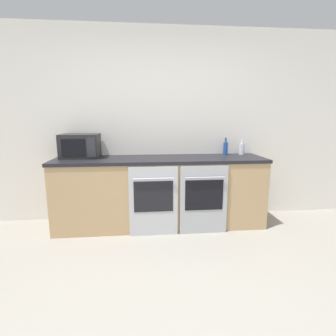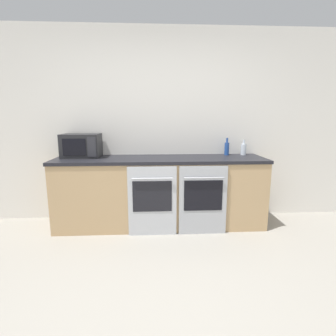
# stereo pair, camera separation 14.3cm
# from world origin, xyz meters

# --- Properties ---
(ground_plane) EXTENTS (16.00, 16.00, 0.00)m
(ground_plane) POSITION_xyz_m (0.00, 0.00, 0.00)
(ground_plane) COLOR gray
(wall_back) EXTENTS (10.00, 0.06, 2.60)m
(wall_back) POSITION_xyz_m (0.00, 2.02, 1.30)
(wall_back) COLOR silver
(wall_back) RESTS_ON ground_plane
(counter_back) EXTENTS (2.70, 0.65, 0.90)m
(counter_back) POSITION_xyz_m (0.00, 1.67, 0.45)
(counter_back) COLOR tan
(counter_back) RESTS_ON ground_plane
(oven_left) EXTENTS (0.58, 0.06, 0.85)m
(oven_left) POSITION_xyz_m (-0.11, 1.34, 0.43)
(oven_left) COLOR #B7BABF
(oven_left) RESTS_ON ground_plane
(oven_right) EXTENTS (0.58, 0.06, 0.85)m
(oven_right) POSITION_xyz_m (0.50, 1.34, 0.43)
(oven_right) COLOR #A8AAAF
(oven_right) RESTS_ON ground_plane
(microwave) EXTENTS (0.47, 0.36, 0.30)m
(microwave) POSITION_xyz_m (-1.02, 1.78, 1.06)
(microwave) COLOR #232326
(microwave) RESTS_ON counter_back
(bottle_clear) EXTENTS (0.07, 0.07, 0.21)m
(bottle_clear) POSITION_xyz_m (1.16, 1.87, 0.99)
(bottle_clear) COLOR silver
(bottle_clear) RESTS_ON counter_back
(bottle_blue) EXTENTS (0.06, 0.06, 0.24)m
(bottle_blue) POSITION_xyz_m (0.92, 1.87, 1.00)
(bottle_blue) COLOR #234793
(bottle_blue) RESTS_ON counter_back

